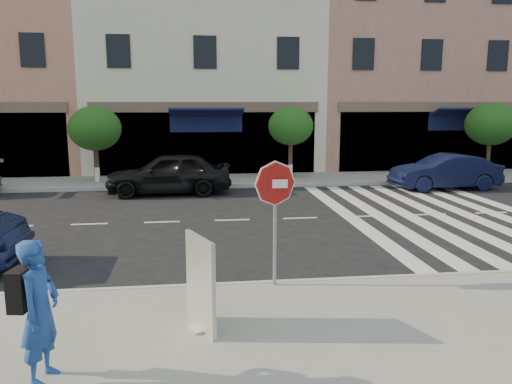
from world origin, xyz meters
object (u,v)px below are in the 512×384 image
Objects in this scene: photographer at (40,311)px; car_far_mid at (169,173)px; stop_sign at (275,195)px; poster_board at (201,285)px; car_far_right at (445,172)px.

car_far_mid is (0.83, 12.84, -0.22)m from photographer.
photographer is at bearing -136.05° from stop_sign.
car_far_mid is at bearing 72.11° from poster_board.
photographer is at bearing -5.50° from car_far_mid.
car_far_mid is at bearing 6.51° from photographer.
stop_sign reaches higher than car_far_mid.
stop_sign is 0.53× the size of car_far_right.
photographer is 1.24× the size of poster_board.
stop_sign is at bearing 27.72° from poster_board.
photographer is 17.04m from car_far_right.
car_far_right is (10.64, -0.24, -0.09)m from car_far_mid.
car_far_right is (11.47, 12.60, -0.31)m from photographer.
poster_board is (-1.31, -1.59, -0.97)m from stop_sign.
car_far_mid is (-1.01, 11.73, -0.04)m from poster_board.
car_far_right is (9.63, 11.49, -0.13)m from poster_board.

